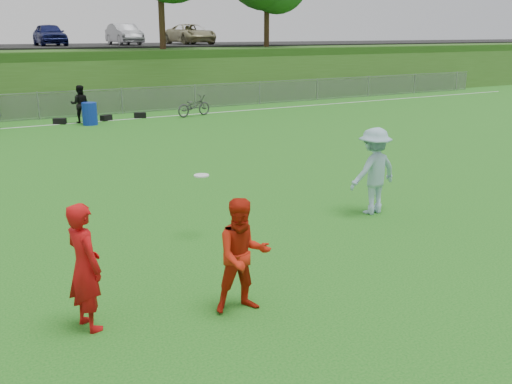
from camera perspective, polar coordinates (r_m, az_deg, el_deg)
ground at (r=10.26m, az=-1.90°, el=-7.22°), size 120.00×120.00×0.00m
sideline_far at (r=27.03m, az=-20.11°, el=6.29°), size 60.00×0.10×0.01m
fence at (r=28.91m, az=-20.94°, el=8.06°), size 58.00×0.06×1.30m
berm at (r=39.70m, az=-23.69°, el=10.85°), size 120.00×18.00×3.00m
parking_lot at (r=41.62m, az=-24.26°, el=13.10°), size 120.00×12.00×0.10m
gear_bags at (r=27.31m, az=-17.88°, el=6.85°), size 7.92×0.53×0.26m
player_red_left at (r=8.18m, az=-16.76°, el=-7.16°), size 0.59×0.75×1.82m
player_red_center at (r=8.34m, az=-1.30°, el=-6.38°), size 0.95×0.80×1.73m
player_blue at (r=13.08m, az=11.69°, el=2.07°), size 1.33×0.84×1.96m
frisbee at (r=11.27m, az=-5.48°, el=1.66°), size 0.30×0.30×0.03m
recycling_bin at (r=26.52m, az=-16.30°, el=7.52°), size 0.76×0.76×0.99m
bicycle at (r=28.29m, az=-6.24°, el=8.56°), size 2.03×1.14×1.01m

